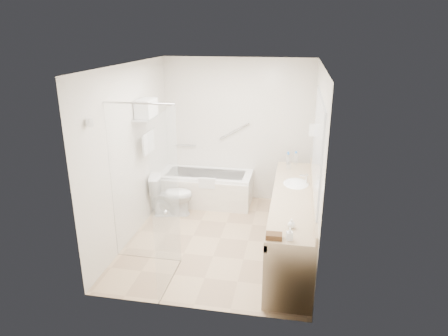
% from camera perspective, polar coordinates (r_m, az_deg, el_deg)
% --- Properties ---
extents(floor, '(3.20, 3.20, 0.00)m').
position_cam_1_polar(floor, '(6.01, -0.53, -9.98)').
color(floor, tan).
rests_on(floor, ground).
extents(ceiling, '(2.60, 3.20, 0.10)m').
position_cam_1_polar(ceiling, '(5.27, -0.61, 14.52)').
color(ceiling, silver).
rests_on(ceiling, wall_back).
extents(wall_back, '(2.60, 0.10, 2.50)m').
position_cam_1_polar(wall_back, '(7.03, 1.94, 5.36)').
color(wall_back, beige).
rests_on(wall_back, ground).
extents(wall_front, '(2.60, 0.10, 2.50)m').
position_cam_1_polar(wall_front, '(4.05, -4.92, -5.35)').
color(wall_front, beige).
rests_on(wall_front, ground).
extents(wall_left, '(0.10, 3.20, 2.50)m').
position_cam_1_polar(wall_left, '(5.89, -13.09, 2.11)').
color(wall_left, beige).
rests_on(wall_left, ground).
extents(wall_right, '(0.10, 3.20, 2.50)m').
position_cam_1_polar(wall_right, '(5.42, 13.04, 0.65)').
color(wall_right, beige).
rests_on(wall_right, ground).
extents(bathtub, '(1.60, 0.73, 0.59)m').
position_cam_1_polar(bathtub, '(7.08, -2.60, -2.84)').
color(bathtub, white).
rests_on(bathtub, floor).
extents(grab_bar_short, '(0.40, 0.03, 0.03)m').
position_cam_1_polar(grab_bar_short, '(7.26, -5.58, 3.29)').
color(grab_bar_short, silver).
rests_on(grab_bar_short, wall_back).
extents(grab_bar_long, '(0.53, 0.03, 0.33)m').
position_cam_1_polar(grab_bar_long, '(7.00, 1.48, 5.30)').
color(grab_bar_long, silver).
rests_on(grab_bar_long, wall_back).
extents(shower_enclosure, '(0.96, 0.91, 2.11)m').
position_cam_1_polar(shower_enclosure, '(4.90, -9.93, -3.47)').
color(shower_enclosure, silver).
rests_on(shower_enclosure, floor).
extents(towel_shelf, '(0.24, 0.55, 0.81)m').
position_cam_1_polar(towel_shelf, '(6.03, -11.01, 7.60)').
color(towel_shelf, silver).
rests_on(towel_shelf, wall_left).
extents(vanity_counter, '(0.55, 2.70, 0.95)m').
position_cam_1_polar(vanity_counter, '(5.50, 9.74, -5.70)').
color(vanity_counter, tan).
rests_on(vanity_counter, floor).
extents(sink, '(0.40, 0.52, 0.14)m').
position_cam_1_polar(sink, '(5.80, 10.23, -2.46)').
color(sink, white).
rests_on(sink, vanity_counter).
extents(faucet, '(0.03, 0.03, 0.14)m').
position_cam_1_polar(faucet, '(5.76, 11.73, -1.53)').
color(faucet, silver).
rests_on(faucet, vanity_counter).
extents(mirror, '(0.02, 2.00, 1.20)m').
position_cam_1_polar(mirror, '(5.19, 13.23, 3.28)').
color(mirror, '#B4BAC1').
rests_on(mirror, wall_right).
extents(hairdryer_unit, '(0.08, 0.10, 0.18)m').
position_cam_1_polar(hairdryer_unit, '(6.38, 12.42, 5.33)').
color(hairdryer_unit, white).
rests_on(hairdryer_unit, wall_right).
extents(toilet, '(0.76, 0.52, 0.68)m').
position_cam_1_polar(toilet, '(6.66, -7.51, -3.88)').
color(toilet, white).
rests_on(toilet, floor).
extents(amenity_basket, '(0.18, 0.12, 0.06)m').
position_cam_1_polar(amenity_basket, '(4.28, 7.14, -9.62)').
color(amenity_basket, '#4F311C').
rests_on(amenity_basket, vanity_counter).
extents(soap_bottle_a, '(0.10, 0.15, 0.06)m').
position_cam_1_polar(soap_bottle_a, '(4.27, 9.33, -9.72)').
color(soap_bottle_a, white).
rests_on(soap_bottle_a, vanity_counter).
extents(soap_bottle_b, '(0.09, 0.11, 0.08)m').
position_cam_1_polar(soap_bottle_b, '(4.51, 9.60, -7.96)').
color(soap_bottle_b, white).
rests_on(soap_bottle_b, vanity_counter).
extents(water_bottle_left, '(0.07, 0.07, 0.22)m').
position_cam_1_polar(water_bottle_left, '(6.55, 10.20, 1.33)').
color(water_bottle_left, silver).
rests_on(water_bottle_left, vanity_counter).
extents(water_bottle_mid, '(0.06, 0.06, 0.19)m').
position_cam_1_polar(water_bottle_mid, '(6.56, 9.15, 1.25)').
color(water_bottle_mid, silver).
rests_on(water_bottle_mid, vanity_counter).
extents(water_bottle_right, '(0.06, 0.06, 0.21)m').
position_cam_1_polar(water_bottle_right, '(6.56, 9.12, 1.34)').
color(water_bottle_right, silver).
rests_on(water_bottle_right, vanity_counter).
extents(drinking_glass_near, '(0.08, 0.08, 0.09)m').
position_cam_1_polar(drinking_glass_near, '(5.67, 9.06, -2.12)').
color(drinking_glass_near, silver).
rests_on(drinking_glass_near, vanity_counter).
extents(drinking_glass_far, '(0.08, 0.08, 0.10)m').
position_cam_1_polar(drinking_glass_far, '(6.32, 9.21, 0.21)').
color(drinking_glass_far, silver).
rests_on(drinking_glass_far, vanity_counter).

